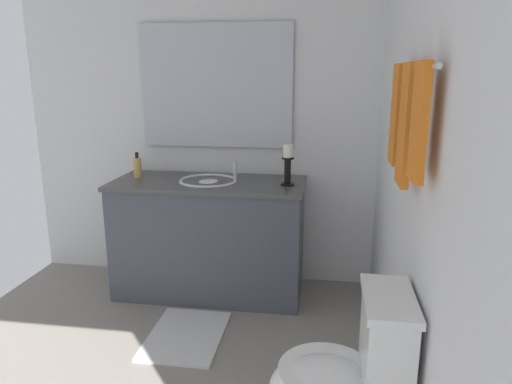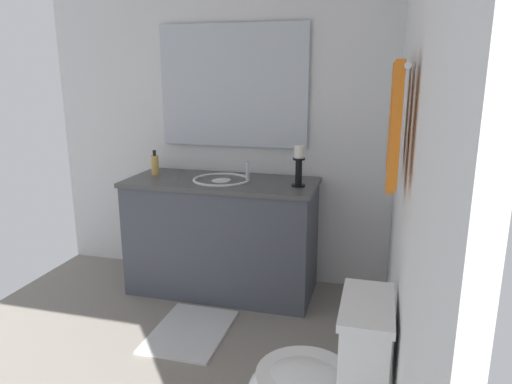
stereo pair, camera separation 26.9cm
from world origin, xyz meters
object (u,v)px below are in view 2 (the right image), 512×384
Objects in this scene: soap_bottle at (155,164)px; towel_near_corner at (396,124)px; sink_basin at (221,186)px; candle_holder_tall at (299,165)px; towel_center at (394,127)px; towel_near_vanity at (393,116)px; bath_mat at (190,331)px; towel_bar at (403,67)px; mirror at (232,86)px; vanity_cabinet at (222,236)px.

towel_near_corner reaches higher than soap_bottle.
sink_basin is 0.58m from candle_holder_tall.
towel_center is 1.20× the size of towel_near_corner.
towel_near_vanity is 0.74× the size of bath_mat.
bath_mat is at bearing -43.02° from candle_holder_tall.
soap_bottle is 2.16m from towel_bar.
towel_bar is (1.12, 0.57, 0.60)m from candle_holder_tall.
soap_bottle is (-0.09, -1.08, -0.07)m from candle_holder_tall.
mirror is 1.34× the size of towel_bar.
vanity_cabinet is at bearing -93.52° from candle_holder_tall.
towel_bar is at bearing 64.79° from bath_mat.
sink_basin is 1.00m from bath_mat.
towel_center is at bearing 0.00° from towel_near_vanity.
towel_center is at bearing -90.00° from towel_bar.
bath_mat is at bearing -0.09° from sink_basin.
soap_bottle is 1.95m from towel_near_vanity.
towel_near_corner is at bearing 0.00° from towel_near_vanity.
soap_bottle reaches higher than vanity_cabinet.
sink_basin is 0.91× the size of towel_near_vanity.
bath_mat is at bearing -115.57° from towel_center.
mirror is at bearing -147.07° from towel_near_corner.
candle_holder_tall is at bearing -152.91° from towel_bar.
towel_near_corner is at bearing 37.77° from vanity_cabinet.
bath_mat is (0.68, 0.53, -0.89)m from soap_bottle.
soap_bottle is 0.22× the size of towel_bar.
towel_near_corner is (0.55, 0.00, 0.02)m from towel_near_vanity.
towel_bar is 1.71× the size of towel_center.
towel_near_corner is at bearing -3.76° from towel_bar.
sink_basin is 0.67× the size of bath_mat.
soap_bottle is at bearing -94.74° from candle_holder_tall.
towel_near_vanity is at bearing 43.64° from mirror.
sink_basin is 1.47× the size of candle_holder_tall.
soap_bottle reaches higher than sink_basin.
towel_center reaches higher than candle_holder_tall.
mirror reaches higher than towel_near_vanity.
candle_holder_tall is at bearing 60.35° from mirror.
mirror reaches higher than vanity_cabinet.
towel_near_corner is at bearing 21.71° from candle_holder_tall.
towel_center is (1.15, 1.11, 0.94)m from vanity_cabinet.
vanity_cabinet is at bearing -180.00° from bath_mat.
towel_bar is 0.34m from towel_near_vanity.
candle_holder_tall is at bearing 86.48° from vanity_cabinet.
towel_center is at bearing 43.79° from vanity_cabinet.
soap_bottle is at bearing -126.14° from towel_bar.
towel_near_vanity is 1.10× the size of towel_near_corner.
candle_holder_tall reaches higher than sink_basin.
bath_mat is at bearing -0.00° from mirror.
mirror is 6.14× the size of soap_bottle.
candle_holder_tall is 1.09m from soap_bottle.
mirror is at bearing 180.00° from bath_mat.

